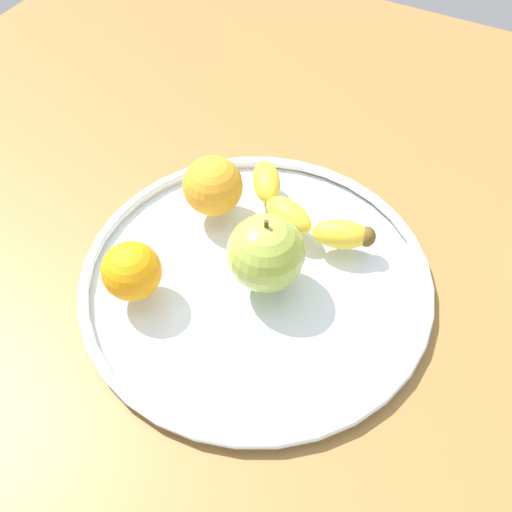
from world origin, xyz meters
The scene contains 6 objects.
ground_plane centered at (0.00, 0.00, -2.00)cm, with size 133.31×133.31×4.00cm, color olive.
fruit_bowl centered at (0.00, 0.00, 0.92)cm, with size 39.01×39.01×1.80cm.
banana centered at (1.00, 9.33, 3.49)cm, with size 18.55×9.98×3.38cm.
apple centered at (1.15, -0.07, 5.94)cm, with size 8.29×8.29×9.09cm.
orange_back_left centered at (-9.12, 6.49, 5.33)cm, with size 7.07×7.07×7.07cm, color orange.
orange_front_right centered at (-10.37, -7.93, 4.96)cm, with size 6.32×6.32×6.32cm, color orange.
Camera 1 is at (18.19, -34.22, 52.89)cm, focal length 40.96 mm.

